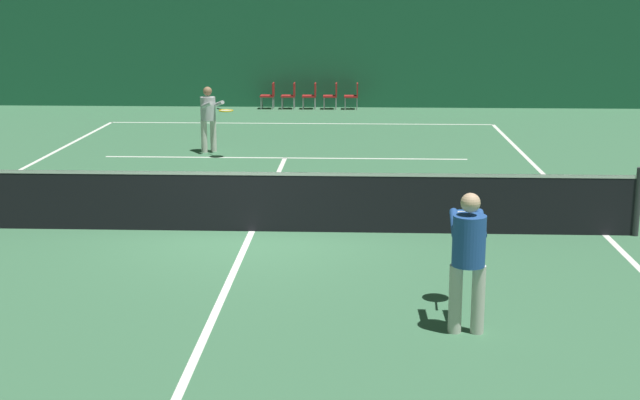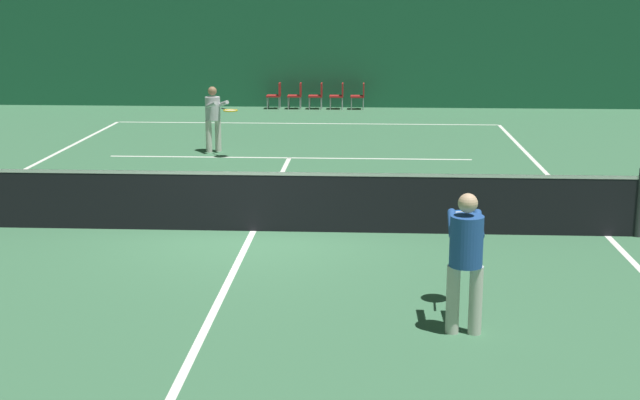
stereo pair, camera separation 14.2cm
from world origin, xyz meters
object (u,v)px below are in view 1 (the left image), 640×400
Objects in this scene: courtside_chair_0 at (270,94)px; tennis_net at (251,200)px; courtside_chair_3 at (332,94)px; player_near at (468,251)px; player_far at (209,114)px; courtside_chair_2 at (311,94)px; courtside_chair_4 at (354,94)px; courtside_chair_1 at (291,94)px.

tennis_net is at bearing 4.56° from courtside_chair_0.
courtside_chair_3 is at bearing 86.91° from tennis_net.
player_far is at bearing 25.33° from player_near.
player_near reaches higher than courtside_chair_2.
courtside_chair_0 and courtside_chair_3 have the same top height.
player_far is 8.79m from courtside_chair_4.
courtside_chair_2 and courtside_chair_4 have the same top height.
player_far is 1.83× the size of courtside_chair_0.
courtside_chair_2 is at bearing 10.63° from player_near.
tennis_net is 14.29× the size of courtside_chair_4.
courtside_chair_2 is at bearing 90.00° from courtside_chair_1.
courtside_chair_4 is (2.71, 0.00, 0.00)m from courtside_chair_0.
courtside_chair_1 is 1.00× the size of courtside_chair_2.
courtside_chair_3 is at bearing -90.00° from courtside_chair_4.
tennis_net is 15.21m from courtside_chair_2.
courtside_chair_0 is (-4.08, 19.33, -0.43)m from player_near.
courtside_chair_3 is (2.65, 8.12, -0.41)m from player_far.
courtside_chair_0 and courtside_chair_4 have the same top height.
player_near is at bearing 9.97° from courtside_chair_1.
courtside_chair_1 is at bearing 12.59° from player_near.
courtside_chair_2 is at bearing -90.00° from courtside_chair_4.
courtside_chair_1 is at bearing -90.00° from courtside_chair_3.
tennis_net is 14.29× the size of courtside_chair_1.
courtside_chair_4 is at bearing 90.00° from courtside_chair_1.
courtside_chair_0 is 2.71m from courtside_chair_4.
courtside_chair_4 is at bearing 90.00° from courtside_chair_3.
courtside_chair_0 is 1.00× the size of courtside_chair_2.
tennis_net is 5.04m from player_near.
courtside_chair_4 is at bearing 123.10° from player_far.
player_far is at bearing -18.07° from courtside_chair_3.
courtside_chair_0 is 1.00× the size of courtside_chair_3.
courtside_chair_3 is at bearing 90.00° from courtside_chair_1.
tennis_net is 7.60× the size of player_near.
tennis_net is at bearing 37.40° from player_near.
tennis_net is 15.28m from courtside_chair_4.
courtside_chair_3 is (1.36, 0.00, 0.00)m from courtside_chair_1.
tennis_net is 15.22m from courtside_chair_1.
player_far is 8.37m from courtside_chair_2.
courtside_chair_2 is at bearing -90.00° from courtside_chair_3.
courtside_chair_3 is (-2.04, 19.33, -0.43)m from player_near.
courtside_chair_1 is 1.36m from courtside_chair_3.
courtside_chair_4 is at bearing 90.00° from courtside_chair_0.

